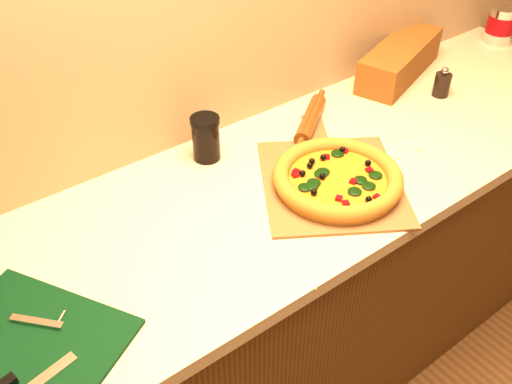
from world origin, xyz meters
The scene contains 11 objects.
cabinet centered at (0.00, 1.43, 0.43)m, with size 2.80×0.65×0.86m, color #46290F.
countertop centered at (0.00, 1.43, 0.88)m, with size 2.84×0.68×0.04m, color beige.
pizza_peel centered at (0.20, 1.35, 0.90)m, with size 0.53×0.58×0.01m.
pizza centered at (0.19, 1.32, 0.93)m, with size 0.35×0.35×0.05m.
cutting_board centered at (-0.64, 1.32, 0.91)m, with size 0.41×0.44×0.03m.
bottle_cap centered at (-0.71, 1.29, 0.90)m, with size 0.03×0.03×0.01m, color black.
pepper_grinder centered at (0.82, 1.48, 0.94)m, with size 0.05×0.05×0.10m.
rolling_pin centered at (0.34, 1.60, 0.92)m, with size 0.30×0.23×0.05m.
coffee_canister centered at (1.33, 1.61, 0.97)m, with size 0.10×0.10×0.14m.
bread_bag centered at (0.81, 1.66, 0.96)m, with size 0.43×0.14×0.12m, color brown.
dark_jar centered at (-0.01, 1.65, 0.97)m, with size 0.08×0.08×0.13m.
Camera 1 is at (-0.70, 0.49, 1.86)m, focal length 40.00 mm.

